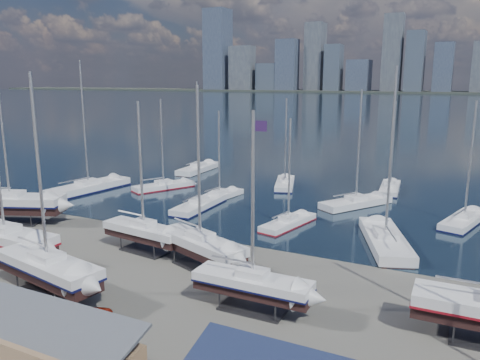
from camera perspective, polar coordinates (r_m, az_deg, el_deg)
The scene contains 24 objects.
ground at distance 37.21m, azimuth -7.17°, elevation -12.43°, with size 1400.00×1400.00×0.00m, color #605E59.
water at distance 338.98m, azimuth 23.31°, elevation 8.52°, with size 1400.00×600.00×0.40m, color #1B313F.
far_shore at distance 598.56m, azimuth 24.82°, elevation 9.66°, with size 1400.00×80.00×2.20m, color #2D332D.
skyline at distance 592.93m, azimuth 24.36°, elevation 13.37°, with size 639.14×43.80×107.69m.
sailboat_cradle_0 at distance 56.97m, azimuth -26.20°, elevation -2.55°, with size 11.93×7.34×18.48m.
sailboat_cradle_1 at distance 45.07m, azimuth -26.71°, elevation -6.38°, with size 10.40×3.16×16.64m.
sailboat_cradle_2 at distance 43.53m, azimuth -11.65°, elevation -6.13°, with size 8.44×3.24×13.62m.
sailboat_cradle_3 at distance 37.17m, azimuth -22.38°, elevation -9.86°, with size 10.19×4.42×15.95m.
sailboat_cradle_4 at distance 39.21m, azimuth -4.87°, elevation -7.87°, with size 9.48×5.57×15.02m.
sailboat_cradle_5 at distance 32.25m, azimuth 1.52°, elevation -12.54°, with size 8.27×2.35×13.55m.
sailboat_moored_0 at distance 69.14m, azimuth -17.97°, elevation -1.09°, with size 5.20×12.95×18.82m.
sailboat_moored_1 at distance 68.06m, azimuth -9.29°, elevation -0.86°, with size 6.41×9.10×13.41m.
sailboat_moored_2 at distance 80.40m, azimuth -5.09°, elevation 1.26°, with size 3.30×10.60×15.86m.
sailboat_moored_3 at distance 57.29m, azimuth -4.99°, elevation -3.21°, with size 2.85×9.62×14.32m.
sailboat_moored_4 at distance 61.64m, azimuth -2.50°, elevation -2.05°, with size 3.42×8.25×12.09m.
sailboat_moored_5 at distance 69.03m, azimuth 5.49°, elevation -0.57°, with size 5.14×9.33×13.44m.
sailboat_moored_6 at distance 50.59m, azimuth 5.89°, elevation -5.30°, with size 3.98×8.38×12.09m.
sailboat_moored_7 at distance 59.76m, azimuth 13.93°, elevation -2.86°, with size 7.70×9.85×14.98m.
sailboat_moored_8 at distance 69.32m, azimuth 17.80°, elevation -1.05°, with size 3.23×8.98×13.15m.
sailboat_moored_9 at distance 46.77m, azimuth 17.25°, elevation -7.25°, with size 7.03×11.93×17.41m.
sailboat_moored_10 at distance 56.56m, azimuth 25.64°, elevation -4.59°, with size 5.05×9.68×13.93m.
car_b at distance 29.17m, azimuth -20.49°, elevation -18.83°, with size 1.62×4.65×1.53m, color gray.
car_c at distance 31.13m, azimuth -18.64°, elevation -16.83°, with size 2.20×4.78×1.33m, color gray.
flagpole at distance 33.88m, azimuth 1.67°, elevation -1.41°, with size 1.13×0.12×12.89m.
Camera 1 is at (18.92, -38.09, 15.40)m, focal length 35.00 mm.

